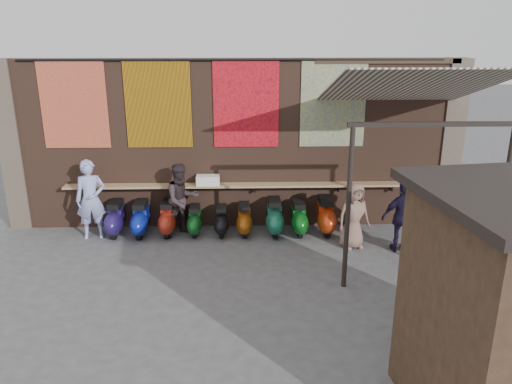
# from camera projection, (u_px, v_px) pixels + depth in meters

# --- Properties ---
(ground) EXTENTS (70.00, 70.00, 0.00)m
(ground) POSITION_uv_depth(u_px,v_px,m) (233.00, 273.00, 9.95)
(ground) COLOR #474749
(ground) RESTS_ON ground
(brick_wall) EXTENTS (10.00, 0.40, 4.00)m
(brick_wall) POSITION_uv_depth(u_px,v_px,m) (234.00, 145.00, 11.89)
(brick_wall) COLOR brown
(brick_wall) RESTS_ON ground
(pier_left) EXTENTS (0.50, 0.50, 4.00)m
(pier_left) POSITION_uv_depth(u_px,v_px,m) (13.00, 146.00, 11.76)
(pier_left) COLOR #4C4238
(pier_left) RESTS_ON ground
(pier_right) EXTENTS (0.50, 0.50, 4.00)m
(pier_right) POSITION_uv_depth(u_px,v_px,m) (449.00, 143.00, 12.03)
(pier_right) COLOR #4C4238
(pier_right) RESTS_ON ground
(eating_counter) EXTENTS (8.00, 0.32, 0.05)m
(eating_counter) POSITION_uv_depth(u_px,v_px,m) (234.00, 185.00, 11.82)
(eating_counter) COLOR #9E7A51
(eating_counter) RESTS_ON brick_wall
(shelf_box) EXTENTS (0.54, 0.28, 0.23)m
(shelf_box) POSITION_uv_depth(u_px,v_px,m) (208.00, 180.00, 11.73)
(shelf_box) COLOR white
(shelf_box) RESTS_ON eating_counter
(tapestry_redgold) EXTENTS (1.50, 0.02, 2.00)m
(tapestry_redgold) POSITION_uv_depth(u_px,v_px,m) (74.00, 105.00, 11.28)
(tapestry_redgold) COLOR maroon
(tapestry_redgold) RESTS_ON brick_wall
(tapestry_sun) EXTENTS (1.50, 0.02, 2.00)m
(tapestry_sun) POSITION_uv_depth(u_px,v_px,m) (158.00, 104.00, 11.33)
(tapestry_sun) COLOR orange
(tapestry_sun) RESTS_ON brick_wall
(tapestry_orange) EXTENTS (1.50, 0.02, 2.00)m
(tapestry_orange) POSITION_uv_depth(u_px,v_px,m) (246.00, 104.00, 11.38)
(tapestry_orange) COLOR red
(tapestry_orange) RESTS_ON brick_wall
(tapestry_multi) EXTENTS (1.50, 0.02, 2.00)m
(tapestry_multi) POSITION_uv_depth(u_px,v_px,m) (333.00, 104.00, 11.43)
(tapestry_multi) COLOR #294E98
(tapestry_multi) RESTS_ON brick_wall
(hang_rail) EXTENTS (9.50, 0.06, 0.06)m
(hang_rail) POSITION_uv_depth(u_px,v_px,m) (232.00, 60.00, 11.06)
(hang_rail) COLOR black
(hang_rail) RESTS_ON brick_wall
(scooter_stool_0) EXTENTS (0.38, 0.84, 0.80)m
(scooter_stool_0) POSITION_uv_depth(u_px,v_px,m) (116.00, 219.00, 11.67)
(scooter_stool_0) COLOR #231654
(scooter_stool_0) RESTS_ON ground
(scooter_stool_1) EXTENTS (0.38, 0.85, 0.80)m
(scooter_stool_1) POSITION_uv_depth(u_px,v_px,m) (141.00, 219.00, 11.64)
(scooter_stool_1) COLOR navy
(scooter_stool_1) RESTS_ON ground
(scooter_stool_2) EXTENTS (0.37, 0.83, 0.79)m
(scooter_stool_2) POSITION_uv_depth(u_px,v_px,m) (168.00, 218.00, 11.71)
(scooter_stool_2) COLOR #A12615
(scooter_stool_2) RESTS_ON ground
(scooter_stool_3) EXTENTS (0.32, 0.71, 0.67)m
(scooter_stool_3) POSITION_uv_depth(u_px,v_px,m) (195.00, 221.00, 11.73)
(scooter_stool_3) COLOR #10531B
(scooter_stool_3) RESTS_ON ground
(scooter_stool_4) EXTENTS (0.32, 0.71, 0.67)m
(scooter_stool_4) POSITION_uv_depth(u_px,v_px,m) (222.00, 221.00, 11.72)
(scooter_stool_4) COLOR black
(scooter_stool_4) RESTS_ON ground
(scooter_stool_5) EXTENTS (0.34, 0.76, 0.72)m
(scooter_stool_5) POSITION_uv_depth(u_px,v_px,m) (244.00, 220.00, 11.73)
(scooter_stool_5) COLOR #833F0B
(scooter_stool_5) RESTS_ON ground
(scooter_stool_6) EXTENTS (0.39, 0.87, 0.83)m
(scooter_stool_6) POSITION_uv_depth(u_px,v_px,m) (274.00, 217.00, 11.73)
(scooter_stool_6) COLOR #18624A
(scooter_stool_6) RESTS_ON ground
(scooter_stool_7) EXTENTS (0.37, 0.81, 0.77)m
(scooter_stool_7) POSITION_uv_depth(u_px,v_px,m) (299.00, 218.00, 11.74)
(scooter_stool_7) COLOR #0C5617
(scooter_stool_7) RESTS_ON ground
(scooter_stool_8) EXTENTS (0.40, 0.89, 0.85)m
(scooter_stool_8) POSITION_uv_depth(u_px,v_px,m) (325.00, 216.00, 11.78)
(scooter_stool_8) COLOR #B4300D
(scooter_stool_8) RESTS_ON ground
(diner_left) EXTENTS (0.75, 0.57, 1.85)m
(diner_left) POSITION_uv_depth(u_px,v_px,m) (91.00, 199.00, 11.38)
(diner_left) COLOR #96A0DA
(diner_left) RESTS_ON ground
(diner_right) EXTENTS (1.06, 1.01, 1.73)m
(diner_right) POSITION_uv_depth(u_px,v_px,m) (182.00, 200.00, 11.53)
(diner_right) COLOR #2D2326
(diner_right) RESTS_ON ground
(shopper_navy) EXTENTS (0.93, 0.41, 1.57)m
(shopper_navy) POSITION_uv_depth(u_px,v_px,m) (403.00, 217.00, 10.70)
(shopper_navy) COLOR black
(shopper_navy) RESTS_ON ground
(shopper_grey) EXTENTS (1.01, 0.61, 1.52)m
(shopper_grey) POSITION_uv_depth(u_px,v_px,m) (489.00, 242.00, 9.50)
(shopper_grey) COLOR #545458
(shopper_grey) RESTS_ON ground
(shopper_tan) EXTENTS (0.83, 0.66, 1.49)m
(shopper_tan) POSITION_uv_depth(u_px,v_px,m) (354.00, 216.00, 10.89)
(shopper_tan) COLOR #856155
(shopper_tan) RESTS_ON ground
(stall_sign) EXTENTS (1.19, 0.20, 0.50)m
(stall_sign) POSITION_uv_depth(u_px,v_px,m) (494.00, 231.00, 6.61)
(stall_sign) COLOR gold
(stall_sign) RESTS_ON market_stall
(stall_shelf) EXTENTS (2.19, 0.39, 0.06)m
(stall_shelf) POSITION_uv_depth(u_px,v_px,m) (483.00, 300.00, 6.93)
(stall_shelf) COLOR #473321
(stall_shelf) RESTS_ON market_stall
(awning_canvas) EXTENTS (3.20, 3.28, 0.97)m
(awning_canvas) POSITION_uv_depth(u_px,v_px,m) (409.00, 87.00, 9.79)
(awning_canvas) COLOR beige
(awning_canvas) RESTS_ON brick_wall
(awning_ledger) EXTENTS (3.30, 0.08, 0.12)m
(awning_ledger) POSITION_uv_depth(u_px,v_px,m) (388.00, 61.00, 11.18)
(awning_ledger) COLOR #33261C
(awning_ledger) RESTS_ON brick_wall
(awning_header) EXTENTS (3.00, 0.08, 0.08)m
(awning_header) POSITION_uv_depth(u_px,v_px,m) (435.00, 124.00, 8.51)
(awning_header) COLOR black
(awning_header) RESTS_ON awning_post_left
(awning_post_left) EXTENTS (0.09, 0.09, 3.10)m
(awning_post_left) POSITION_uv_depth(u_px,v_px,m) (348.00, 209.00, 8.95)
(awning_post_left) COLOR black
(awning_post_left) RESTS_ON ground
(awning_post_right) EXTENTS (0.09, 0.09, 3.10)m
(awning_post_right) POSITION_uv_depth(u_px,v_px,m) (502.00, 208.00, 9.02)
(awning_post_right) COLOR black
(awning_post_right) RESTS_ON ground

